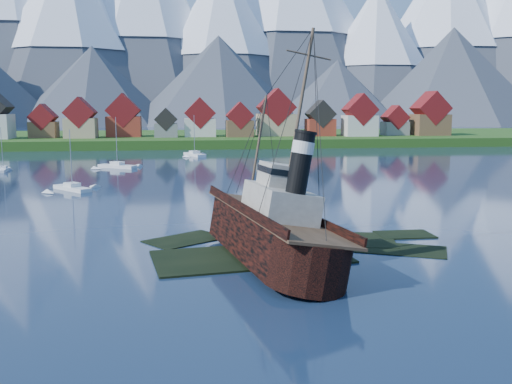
{
  "coord_description": "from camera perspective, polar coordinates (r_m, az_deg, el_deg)",
  "views": [
    {
      "loc": [
        -9.41,
        -53.59,
        14.18
      ],
      "look_at": [
        -1.41,
        6.0,
        5.0
      ],
      "focal_mm": 40.0,
      "sensor_mm": 36.0,
      "label": 1
    }
  ],
  "objects": [
    {
      "name": "town",
      "position": [
        207.2,
        -14.32,
        6.98
      ],
      "size": [
        250.96,
        16.69,
        17.3
      ],
      "color": "maroon",
      "rests_on": "ground"
    },
    {
      "name": "seawall",
      "position": [
        186.37,
        -4.74,
        4.29
      ],
      "size": [
        600.0,
        2.5,
        2.0
      ],
      "primitive_type": "cube",
      "color": "#3F3D38",
      "rests_on": "ground"
    },
    {
      "name": "mountains",
      "position": [
        540.18,
        -6.95,
        16.62
      ],
      "size": [
        965.0,
        340.0,
        205.0
      ],
      "color": "#2D333D",
      "rests_on": "ground"
    },
    {
      "name": "tugboat_wreck",
      "position": [
        54.1,
        0.75,
        -3.47
      ],
      "size": [
        6.49,
        27.98,
        22.17
      ],
      "rotation": [
        0.0,
        0.17,
        0.18
      ],
      "color": "black",
      "rests_on": "ground"
    },
    {
      "name": "sailboat_c",
      "position": [
        133.77,
        -13.7,
        2.46
      ],
      "size": [
        9.2,
        6.88,
        12.06
      ],
      "rotation": [
        0.0,
        0.0,
        1.02
      ],
      "color": "white",
      "rests_on": "ground"
    },
    {
      "name": "ground",
      "position": [
        56.22,
        2.25,
        -5.93
      ],
      "size": [
        1400.0,
        1400.0,
        0.0
      ],
      "primitive_type": "plane",
      "color": "#16263F",
      "rests_on": "ground"
    },
    {
      "name": "shore_bank",
      "position": [
        224.23,
        -5.25,
        5.02
      ],
      "size": [
        600.0,
        80.0,
        3.2
      ],
      "primitive_type": "cube",
      "color": "#234313",
      "rests_on": "ground"
    },
    {
      "name": "sailboat_b",
      "position": [
        134.63,
        -23.95,
        1.99
      ],
      "size": [
        2.22,
        6.95,
        9.92
      ],
      "rotation": [
        0.0,
        0.0,
        0.07
      ],
      "color": "white",
      "rests_on": "ground"
    },
    {
      "name": "shoal",
      "position": [
        58.68,
        3.6,
        -5.67
      ],
      "size": [
        31.71,
        21.24,
        1.14
      ],
      "color": "black",
      "rests_on": "ground"
    },
    {
      "name": "sailboat_a",
      "position": [
        100.72,
        -17.89,
        0.3
      ],
      "size": [
        7.34,
        8.05,
        10.66
      ],
      "rotation": [
        0.0,
        0.0,
        0.71
      ],
      "color": "white",
      "rests_on": "ground"
    },
    {
      "name": "sailboat_e",
      "position": [
        161.96,
        -6.16,
        3.7
      ],
      "size": [
        6.18,
        10.53,
        11.95
      ],
      "rotation": [
        0.0,
        0.0,
        0.38
      ],
      "color": "white",
      "rests_on": "ground"
    }
  ]
}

